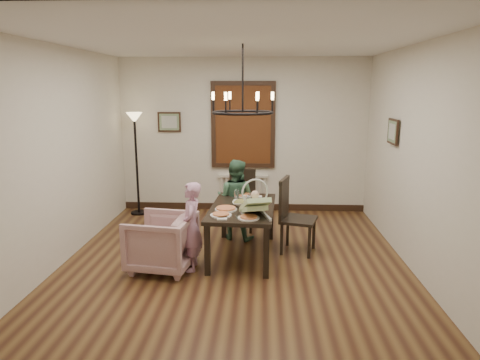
# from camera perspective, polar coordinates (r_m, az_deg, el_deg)

# --- Properties ---
(room_shell) EXTENTS (4.51, 5.00, 2.81)m
(room_shell) POSITION_cam_1_polar(r_m,az_deg,el_deg) (5.75, -0.51, 3.58)
(room_shell) COLOR brown
(room_shell) RESTS_ON ground
(dining_table) EXTENTS (0.93, 1.54, 0.70)m
(dining_table) POSITION_cam_1_polar(r_m,az_deg,el_deg) (5.79, 0.34, -4.33)
(dining_table) COLOR black
(dining_table) RESTS_ON room_shell
(chair_far) EXTENTS (0.46, 0.46, 0.98)m
(chair_far) POSITION_cam_1_polar(r_m,az_deg,el_deg) (6.89, 0.14, -2.71)
(chair_far) COLOR black
(chair_far) RESTS_ON room_shell
(chair_right) EXTENTS (0.57, 0.57, 1.06)m
(chair_right) POSITION_cam_1_polar(r_m,az_deg,el_deg) (6.00, 7.82, -4.71)
(chair_right) COLOR black
(chair_right) RESTS_ON room_shell
(armchair) EXTENTS (0.89, 0.87, 0.71)m
(armchair) POSITION_cam_1_polar(r_m,az_deg,el_deg) (5.54, -10.44, -8.14)
(armchair) COLOR #CC9CA1
(armchair) RESTS_ON room_shell
(elderly_woman) EXTENTS (0.25, 0.36, 0.94)m
(elderly_woman) POSITION_cam_1_polar(r_m,az_deg,el_deg) (5.43, -6.50, -7.16)
(elderly_woman) COLOR #C78CAC
(elderly_woman) RESTS_ON room_shell
(seated_man) EXTENTS (0.58, 0.51, 1.01)m
(seated_man) POSITION_cam_1_polar(r_m,az_deg,el_deg) (6.48, -0.60, -3.51)
(seated_man) COLOR #3F6B4D
(seated_man) RESTS_ON room_shell
(baby_bouncer) EXTENTS (0.48, 0.57, 0.32)m
(baby_bouncer) POSITION_cam_1_polar(r_m,az_deg,el_deg) (5.30, 1.99, -3.16)
(baby_bouncer) COLOR #C3E29C
(baby_bouncer) RESTS_ON dining_table
(salad_bowl) EXTENTS (0.31, 0.31, 0.08)m
(salad_bowl) POSITION_cam_1_polar(r_m,az_deg,el_deg) (5.78, 0.24, -3.10)
(salad_bowl) COLOR white
(salad_bowl) RESTS_ON dining_table
(pizza_platter) EXTENTS (0.29, 0.29, 0.04)m
(pizza_platter) POSITION_cam_1_polar(r_m,az_deg,el_deg) (5.58, -1.90, -3.86)
(pizza_platter) COLOR tan
(pizza_platter) RESTS_ON dining_table
(drinking_glass) EXTENTS (0.07, 0.07, 0.14)m
(drinking_glass) POSITION_cam_1_polar(r_m,az_deg,el_deg) (5.81, 1.25, -2.68)
(drinking_glass) COLOR silver
(drinking_glass) RESTS_ON dining_table
(window_blinds) EXTENTS (1.00, 0.03, 1.40)m
(window_blinds) POSITION_cam_1_polar(r_m,az_deg,el_deg) (7.80, 0.42, 7.34)
(window_blinds) COLOR #5E3212
(window_blinds) RESTS_ON room_shell
(radiator) EXTENTS (0.92, 0.12, 0.62)m
(radiator) POSITION_cam_1_polar(r_m,az_deg,el_deg) (8.02, 0.41, -1.59)
(radiator) COLOR silver
(radiator) RESTS_ON room_shell
(picture_back) EXTENTS (0.42, 0.03, 0.36)m
(picture_back) POSITION_cam_1_polar(r_m,az_deg,el_deg) (7.98, -9.40, 7.64)
(picture_back) COLOR black
(picture_back) RESTS_ON room_shell
(picture_right) EXTENTS (0.03, 0.42, 0.36)m
(picture_right) POSITION_cam_1_polar(r_m,az_deg,el_deg) (6.51, 19.72, 6.10)
(picture_right) COLOR black
(picture_right) RESTS_ON room_shell
(floor_lamp) EXTENTS (0.30, 0.30, 1.80)m
(floor_lamp) POSITION_cam_1_polar(r_m,az_deg,el_deg) (7.90, -13.60, 1.93)
(floor_lamp) COLOR black
(floor_lamp) RESTS_ON room_shell
(chandelier) EXTENTS (0.80, 0.80, 0.04)m
(chandelier) POSITION_cam_1_polar(r_m,az_deg,el_deg) (5.56, 0.36, 8.99)
(chandelier) COLOR black
(chandelier) RESTS_ON room_shell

